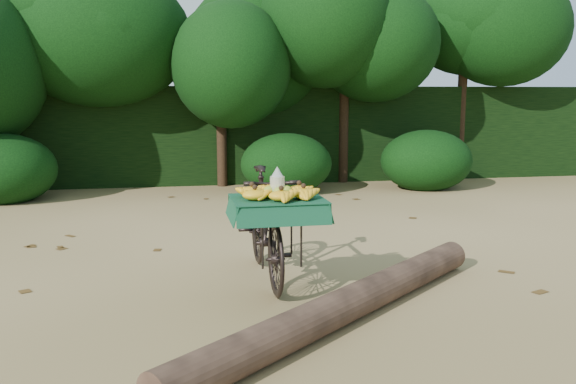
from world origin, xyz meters
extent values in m
plane|color=tan|center=(0.00, 0.00, 0.00)|extent=(80.00, 80.00, 0.00)
imported|color=black|center=(0.44, -0.43, 0.50)|extent=(0.49, 1.68, 1.01)
cube|color=black|center=(0.45, -1.03, 0.82)|extent=(0.37, 0.45, 0.03)
cube|color=#144D2A|center=(0.45, -1.03, 0.84)|extent=(0.73, 0.61, 0.01)
ellipsoid|color=#91A427|center=(0.52, -1.03, 0.89)|extent=(0.10, 0.08, 0.11)
ellipsoid|color=#91A427|center=(0.45, -0.97, 0.89)|extent=(0.10, 0.08, 0.11)
ellipsoid|color=#91A427|center=(0.38, -1.04, 0.89)|extent=(0.10, 0.08, 0.11)
ellipsoid|color=#91A427|center=(0.45, -1.09, 0.89)|extent=(0.10, 0.08, 0.11)
cylinder|color=#EAE5C6|center=(0.45, -1.02, 0.94)|extent=(0.12, 0.12, 0.15)
cylinder|color=brown|center=(0.88, -1.57, 0.13)|extent=(2.92, 2.51, 0.26)
cube|color=black|center=(0.00, 6.30, 0.90)|extent=(26.00, 1.80, 1.80)
camera|label=1|loc=(-0.34, -5.70, 1.66)|focal=38.00mm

